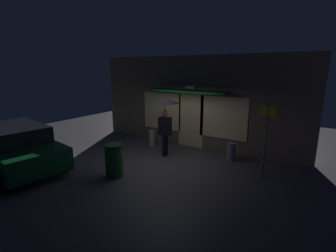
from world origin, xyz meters
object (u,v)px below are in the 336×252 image
at_px(person_with_umbrella, 165,113).
at_px(street_sign_post, 266,136).
at_px(parked_car, 15,146).
at_px(trash_bin, 114,160).
at_px(sidewalk_bollard, 152,138).
at_px(sidewalk_bollard_2, 231,152).

bearing_deg(person_with_umbrella, street_sign_post, 165.33).
xyz_separation_m(parked_car, street_sign_post, (6.86, 3.54, 0.55)).
relative_size(person_with_umbrella, street_sign_post, 0.95).
distance_m(street_sign_post, trash_bin, 4.46).
relative_size(sidewalk_bollard, sidewalk_bollard_2, 1.04).
relative_size(sidewalk_bollard_2, trash_bin, 0.63).
distance_m(street_sign_post, sidewalk_bollard, 4.70).
distance_m(person_with_umbrella, sidewalk_bollard_2, 2.71).
distance_m(parked_car, sidewalk_bollard_2, 7.14).
xyz_separation_m(sidewalk_bollard, trash_bin, (0.82, -2.98, 0.17)).
height_order(person_with_umbrella, parked_car, person_with_umbrella).
height_order(parked_car, sidewalk_bollard, parked_car).
height_order(street_sign_post, sidewalk_bollard, street_sign_post).
bearing_deg(sidewalk_bollard, parked_car, -118.67).
height_order(sidewalk_bollard_2, trash_bin, trash_bin).
bearing_deg(person_with_umbrella, sidewalk_bollard_2, -173.84).
bearing_deg(parked_car, sidewalk_bollard_2, 46.39).
bearing_deg(trash_bin, person_with_umbrella, 83.27).
relative_size(parked_car, street_sign_post, 1.94).
xyz_separation_m(sidewalk_bollard, sidewalk_bollard_2, (3.31, 0.18, -0.01)).
bearing_deg(sidewalk_bollard, street_sign_post, -8.42).
height_order(person_with_umbrella, trash_bin, person_with_umbrella).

